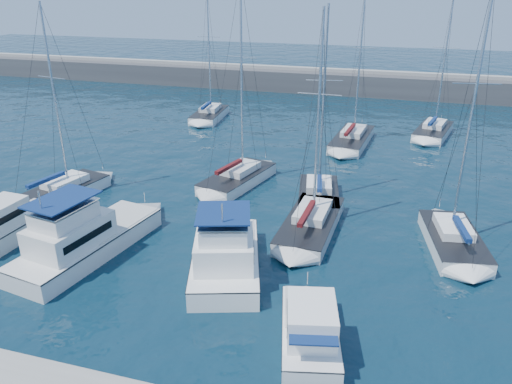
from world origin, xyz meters
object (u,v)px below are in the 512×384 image
(sailboat_mid_b, at_px, (238,178))
(motor_yacht_stbd_outer, at_px, (310,332))
(motor_yacht_port_inner, at_px, (82,240))
(sailboat_back_b, at_px, (352,139))
(motor_yacht_stbd_inner, at_px, (225,256))
(sailboat_back_a, at_px, (210,114))
(sailboat_mid_e, at_px, (453,240))
(sailboat_mid_d, at_px, (311,224))
(sailboat_back_c, at_px, (433,131))
(motor_yacht_port_outer, at_px, (10,225))
(sailboat_mid_c, at_px, (319,195))
(sailboat_mid_a, at_px, (62,192))

(sailboat_mid_b, bearing_deg, motor_yacht_stbd_outer, -48.01)
(motor_yacht_port_inner, distance_m, sailboat_mid_b, 14.89)
(motor_yacht_stbd_outer, height_order, sailboat_back_b, sailboat_back_b)
(motor_yacht_stbd_inner, relative_size, sailboat_back_a, 0.59)
(sailboat_mid_e, height_order, sailboat_back_a, sailboat_mid_e)
(motor_yacht_port_inner, bearing_deg, sailboat_mid_e, 28.85)
(sailboat_mid_d, relative_size, sailboat_back_c, 0.99)
(sailboat_mid_e, bearing_deg, motor_yacht_port_outer, -176.15)
(sailboat_mid_c, relative_size, sailboat_back_a, 0.95)
(motor_yacht_stbd_outer, bearing_deg, sailboat_mid_c, 85.29)
(motor_yacht_port_inner, relative_size, sailboat_mid_d, 0.74)
(sailboat_back_c, bearing_deg, motor_yacht_port_inner, -110.15)
(sailboat_mid_b, bearing_deg, sailboat_back_c, 64.64)
(sailboat_back_a, bearing_deg, sailboat_mid_c, -55.34)
(sailboat_mid_a, relative_size, sailboat_back_b, 0.96)
(sailboat_mid_a, height_order, sailboat_mid_b, sailboat_mid_b)
(motor_yacht_port_inner, height_order, sailboat_mid_d, sailboat_mid_d)
(motor_yacht_port_outer, xyz_separation_m, sailboat_mid_a, (-0.88, 6.55, -0.41))
(sailboat_mid_d, relative_size, sailboat_back_b, 0.96)
(motor_yacht_port_inner, relative_size, sailboat_back_a, 0.70)
(motor_yacht_port_inner, bearing_deg, motor_yacht_stbd_outer, -6.58)
(motor_yacht_stbd_outer, bearing_deg, motor_yacht_port_outer, 153.14)
(motor_yacht_port_outer, xyz_separation_m, sailboat_back_a, (1.45, 32.12, -0.41))
(sailboat_mid_a, bearing_deg, sailboat_back_b, 57.42)
(motor_yacht_port_outer, relative_size, motor_yacht_stbd_outer, 1.04)
(sailboat_mid_e, bearing_deg, motor_yacht_port_inner, -170.73)
(motor_yacht_stbd_inner, xyz_separation_m, sailboat_back_a, (-13.47, 32.23, -0.60))
(motor_yacht_port_inner, height_order, sailboat_back_c, sailboat_back_c)
(sailboat_mid_c, bearing_deg, sailboat_back_c, 56.75)
(sailboat_mid_b, xyz_separation_m, sailboat_mid_c, (7.01, -1.62, -0.00))
(motor_yacht_port_inner, distance_m, motor_yacht_stbd_inner, 9.00)
(sailboat_mid_d, xyz_separation_m, sailboat_mid_e, (9.07, 0.28, 0.04))
(motor_yacht_stbd_inner, distance_m, sailboat_back_c, 34.59)
(motor_yacht_stbd_outer, height_order, sailboat_mid_b, sailboat_mid_b)
(motor_yacht_port_inner, distance_m, sailboat_mid_c, 17.44)
(sailboat_mid_c, bearing_deg, motor_yacht_stbd_outer, -91.49)
(motor_yacht_stbd_inner, relative_size, sailboat_mid_e, 0.55)
(sailboat_mid_b, relative_size, sailboat_mid_e, 1.00)
(motor_yacht_stbd_outer, relative_size, sailboat_back_b, 0.42)
(sailboat_mid_e, bearing_deg, sailboat_mid_a, 170.57)
(motor_yacht_port_inner, relative_size, motor_yacht_stbd_outer, 1.68)
(sailboat_mid_e, relative_size, sailboat_back_c, 1.11)
(sailboat_mid_b, distance_m, sailboat_back_b, 15.82)
(sailboat_back_c, bearing_deg, sailboat_mid_c, -100.63)
(sailboat_mid_d, xyz_separation_m, sailboat_back_a, (-17.21, 25.64, 0.02))
(sailboat_mid_d, xyz_separation_m, sailboat_back_c, (8.68, 25.68, 0.01))
(motor_yacht_port_inner, bearing_deg, sailboat_mid_c, 54.37)
(sailboat_back_a, bearing_deg, sailboat_mid_b, -67.18)
(motor_yacht_port_outer, relative_size, sailboat_mid_a, 0.45)
(motor_yacht_stbd_inner, xyz_separation_m, sailboat_mid_b, (-3.58, 13.19, -0.58))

